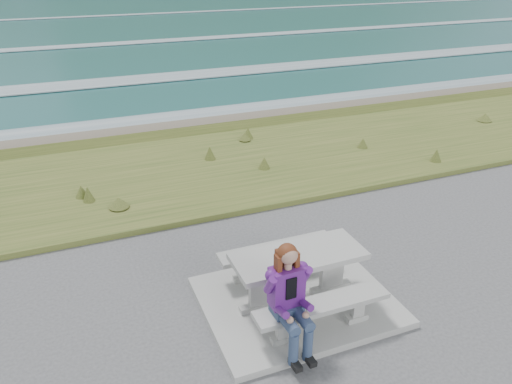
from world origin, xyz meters
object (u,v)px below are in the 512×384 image
bench_landward (322,309)px  seated_woman (292,314)px  bench_seaward (277,252)px  picnic_table (298,264)px

bench_landward → seated_woman: (-0.49, -0.13, 0.17)m
bench_seaward → seated_woman: size_ratio=1.28×
picnic_table → bench_landward: size_ratio=1.00×
bench_seaward → seated_woman: 1.62m
bench_landward → bench_seaward: size_ratio=1.00×
picnic_table → bench_landward: 0.74m
seated_woman → bench_seaward: bearing=70.0°
bench_landward → seated_woman: bearing=-164.8°
bench_landward → bench_seaward: 1.40m
bench_landward → seated_woman: size_ratio=1.28×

